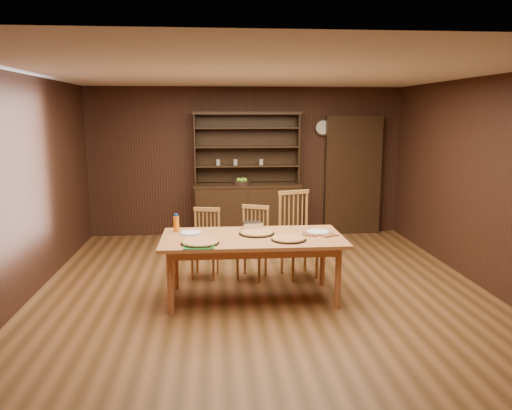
{
  "coord_description": "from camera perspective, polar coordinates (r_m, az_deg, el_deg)",
  "views": [
    {
      "loc": [
        -0.57,
        -5.8,
        2.15
      ],
      "look_at": [
        -0.05,
        0.4,
        1.0
      ],
      "focal_mm": 35.0,
      "sensor_mm": 36.0,
      "label": 1
    }
  ],
  "objects": [
    {
      "name": "china_hutch",
      "position": [
        8.71,
        -1.0,
        0.18
      ],
      "size": [
        1.84,
        0.52,
        2.17
      ],
      "color": "black",
      "rests_on": "floor"
    },
    {
      "name": "room_shell",
      "position": [
        5.85,
        0.78,
        4.85
      ],
      "size": [
        6.0,
        6.0,
        6.0
      ],
      "color": "silver",
      "rests_on": "floor"
    },
    {
      "name": "pizza_center",
      "position": [
        5.86,
        0.07,
        -3.18
      ],
      "size": [
        0.42,
        0.42,
        0.04
      ],
      "color": "black",
      "rests_on": "dining_table"
    },
    {
      "name": "pot_holder_a",
      "position": [
        5.88,
        8.14,
        -3.36
      ],
      "size": [
        0.26,
        0.26,
        0.01
      ],
      "primitive_type": "cube",
      "rotation": [
        0.0,
        0.0,
        0.41
      ],
      "color": "red",
      "rests_on": "dining_table"
    },
    {
      "name": "plate_right",
      "position": [
        5.99,
        7.09,
        -3.06
      ],
      "size": [
        0.28,
        0.28,
        0.02
      ],
      "color": "white",
      "rests_on": "dining_table"
    },
    {
      "name": "wall_clock",
      "position": [
        8.96,
        7.63,
        8.78
      ],
      "size": [
        0.3,
        0.05,
        0.3
      ],
      "color": "black",
      "rests_on": "room_shell"
    },
    {
      "name": "floor",
      "position": [
        6.21,
        0.74,
        -9.8
      ],
      "size": [
        6.0,
        6.0,
        0.0
      ],
      "primitive_type": "plane",
      "color": "brown",
      "rests_on": "ground"
    },
    {
      "name": "plate_left",
      "position": [
        5.95,
        -7.46,
        -3.16
      ],
      "size": [
        0.27,
        0.27,
        0.02
      ],
      "color": "white",
      "rests_on": "dining_table"
    },
    {
      "name": "pizza_right",
      "position": [
        5.6,
        3.75,
        -3.85
      ],
      "size": [
        0.4,
        0.4,
        0.04
      ],
      "color": "black",
      "rests_on": "dining_table"
    },
    {
      "name": "juice_bottle",
      "position": [
        6.04,
        -9.1,
        -2.1
      ],
      "size": [
        0.07,
        0.07,
        0.22
      ],
      "color": "orange",
      "rests_on": "dining_table"
    },
    {
      "name": "dining_table",
      "position": [
        5.78,
        -0.41,
        -4.3
      ],
      "size": [
        2.09,
        1.04,
        0.75
      ],
      "color": "#CA7946",
      "rests_on": "floor"
    },
    {
      "name": "cooling_rack",
      "position": [
        5.4,
        -6.5,
        -4.55
      ],
      "size": [
        0.35,
        0.35,
        0.01
      ],
      "primitive_type": null,
      "rotation": [
        0.0,
        0.0,
        -0.11
      ],
      "color": "#0CA23C",
      "rests_on": "dining_table"
    },
    {
      "name": "pizza_left",
      "position": [
        5.47,
        -6.43,
        -4.25
      ],
      "size": [
        0.42,
        0.42,
        0.04
      ],
      "color": "black",
      "rests_on": "dining_table"
    },
    {
      "name": "fruit_bowl",
      "position": [
        8.58,
        -1.65,
        2.64
      ],
      "size": [
        0.3,
        0.3,
        0.12
      ],
      "color": "black",
      "rests_on": "china_hutch"
    },
    {
      "name": "chair_right",
      "position": [
        6.69,
        4.67,
        -2.95
      ],
      "size": [
        0.58,
        0.56,
        1.13
      ],
      "rotation": [
        0.0,
        0.0,
        0.31
      ],
      "color": "#B77E3E",
      "rests_on": "floor"
    },
    {
      "name": "chair_left",
      "position": [
        6.67,
        -5.75,
        -4.08
      ],
      "size": [
        0.44,
        0.43,
        0.91
      ],
      "rotation": [
        0.0,
        0.0,
        -0.22
      ],
      "color": "#B77E3E",
      "rests_on": "floor"
    },
    {
      "name": "foil_dish",
      "position": [
        6.08,
        -0.45,
        -2.4
      ],
      "size": [
        0.25,
        0.19,
        0.09
      ],
      "primitive_type": "cube",
      "rotation": [
        0.0,
        0.0,
        0.12
      ],
      "color": "white",
      "rests_on": "dining_table"
    },
    {
      "name": "pot_holder_b",
      "position": [
        5.88,
        6.21,
        -3.32
      ],
      "size": [
        0.23,
        0.23,
        0.01
      ],
      "primitive_type": "cube",
      "rotation": [
        0.0,
        0.0,
        -0.27
      ],
      "color": "red",
      "rests_on": "dining_table"
    },
    {
      "name": "chair_center",
      "position": [
        6.59,
        -0.29,
        -4.0
      ],
      "size": [
        0.51,
        0.5,
        0.95
      ],
      "rotation": [
        0.0,
        0.0,
        -0.41
      ],
      "color": "#B77E3E",
      "rests_on": "floor"
    },
    {
      "name": "doorway",
      "position": [
        9.11,
        10.96,
        3.34
      ],
      "size": [
        1.0,
        0.18,
        2.1
      ],
      "primitive_type": "cube",
      "color": "black",
      "rests_on": "floor"
    }
  ]
}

